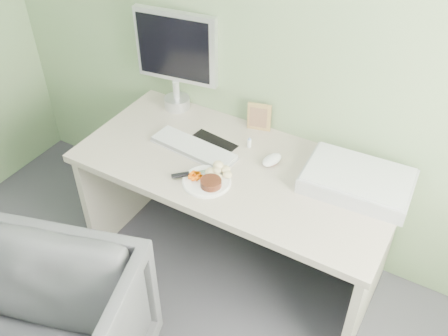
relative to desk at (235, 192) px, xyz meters
The scene contains 14 objects.
wall_back 0.89m from the desk, 90.00° to the left, with size 3.50×3.50×0.00m, color gray.
desk is the anchor object (origin of this frame).
plate 0.27m from the desk, 107.17° to the right, with size 0.23×0.23×0.01m, color white.
steak 0.29m from the desk, 95.65° to the right, with size 0.10×0.10×0.03m, color black.
potato_pile 0.26m from the desk, 104.31° to the right, with size 0.10×0.07×0.05m, color tan.
carrot_heap 0.32m from the desk, 120.27° to the right, with size 0.06×0.05×0.04m, color #EB5C04.
steak_knife 0.33m from the desk, 127.05° to the right, with size 0.17×0.17×0.02m.
mousepad 0.28m from the desk, 166.31° to the left, with size 0.25×0.22×0.00m, color black.
keyboard 0.32m from the desk, behind, with size 0.46×0.14×0.02m, color white.
computer_mouse 0.27m from the desk, 34.79° to the left, with size 0.07×0.12×0.04m, color white.
photo_frame 0.42m from the desk, 97.38° to the left, with size 0.13×0.01×0.16m, color #9D7F49.
eyedrop_bottle 0.27m from the desk, 94.46° to the left, with size 0.02×0.02×0.06m.
scanner 0.63m from the desk, 13.51° to the left, with size 0.49×0.33×0.08m, color #A4A7AB.
monitor 0.81m from the desk, 150.19° to the left, with size 0.47×0.15×0.56m.
Camera 1 is at (0.91, -0.06, 2.29)m, focal length 40.00 mm.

